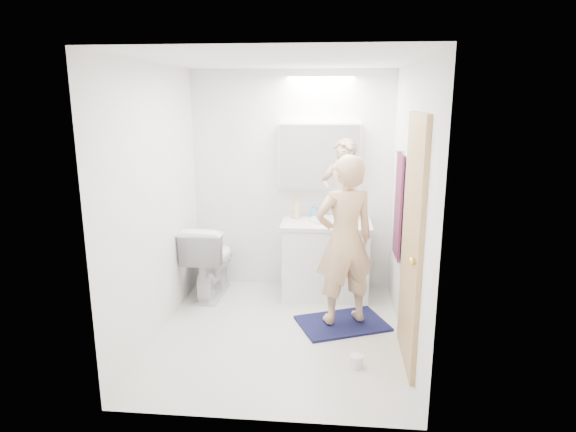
# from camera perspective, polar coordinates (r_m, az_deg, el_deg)

# --- Properties ---
(floor) EXTENTS (2.50, 2.50, 0.00)m
(floor) POSITION_cam_1_polar(r_m,az_deg,el_deg) (4.64, -0.93, -13.44)
(floor) COLOR silver
(floor) RESTS_ON ground
(ceiling) EXTENTS (2.50, 2.50, 0.00)m
(ceiling) POSITION_cam_1_polar(r_m,az_deg,el_deg) (4.14, -1.06, 17.64)
(ceiling) COLOR white
(ceiling) RESTS_ON floor
(wall_back) EXTENTS (2.50, 0.00, 2.50)m
(wall_back) POSITION_cam_1_polar(r_m,az_deg,el_deg) (5.45, 0.47, 4.01)
(wall_back) COLOR white
(wall_back) RESTS_ON floor
(wall_front) EXTENTS (2.50, 0.00, 2.50)m
(wall_front) POSITION_cam_1_polar(r_m,az_deg,el_deg) (3.03, -3.62, -3.88)
(wall_front) COLOR white
(wall_front) RESTS_ON floor
(wall_left) EXTENTS (0.00, 2.50, 2.50)m
(wall_left) POSITION_cam_1_polar(r_m,az_deg,el_deg) (4.48, -15.11, 1.44)
(wall_left) COLOR white
(wall_left) RESTS_ON floor
(wall_right) EXTENTS (0.00, 2.50, 2.50)m
(wall_right) POSITION_cam_1_polar(r_m,az_deg,el_deg) (4.25, 13.91, 0.86)
(wall_right) COLOR white
(wall_right) RESTS_ON floor
(vanity_cabinet) EXTENTS (0.90, 0.55, 0.78)m
(vanity_cabinet) POSITION_cam_1_polar(r_m,az_deg,el_deg) (5.35, 4.39, -5.16)
(vanity_cabinet) COLOR white
(vanity_cabinet) RESTS_ON floor
(countertop) EXTENTS (0.95, 0.58, 0.04)m
(countertop) POSITION_cam_1_polar(r_m,az_deg,el_deg) (5.23, 4.48, -0.91)
(countertop) COLOR silver
(countertop) RESTS_ON vanity_cabinet
(sink_basin) EXTENTS (0.36, 0.36, 0.03)m
(sink_basin) POSITION_cam_1_polar(r_m,az_deg,el_deg) (5.26, 4.49, -0.46)
(sink_basin) COLOR silver
(sink_basin) RESTS_ON countertop
(faucet) EXTENTS (0.02, 0.02, 0.16)m
(faucet) POSITION_cam_1_polar(r_m,az_deg,el_deg) (5.42, 4.54, 0.70)
(faucet) COLOR silver
(faucet) RESTS_ON countertop
(medicine_cabinet) EXTENTS (0.88, 0.14, 0.70)m
(medicine_cabinet) POSITION_cam_1_polar(r_m,az_deg,el_deg) (5.32, 3.65, 7.01)
(medicine_cabinet) COLOR white
(medicine_cabinet) RESTS_ON wall_back
(mirror_panel) EXTENTS (0.84, 0.01, 0.66)m
(mirror_panel) POSITION_cam_1_polar(r_m,az_deg,el_deg) (5.24, 3.62, 6.91)
(mirror_panel) COLOR silver
(mirror_panel) RESTS_ON medicine_cabinet
(toilet) EXTENTS (0.49, 0.81, 0.80)m
(toilet) POSITION_cam_1_polar(r_m,az_deg,el_deg) (5.40, -9.02, -4.98)
(toilet) COLOR white
(toilet) RESTS_ON floor
(bath_rug) EXTENTS (0.95, 0.82, 0.02)m
(bath_rug) POSITION_cam_1_polar(r_m,az_deg,el_deg) (4.82, 6.30, -12.25)
(bath_rug) COLOR #13153B
(bath_rug) RESTS_ON floor
(person) EXTENTS (0.68, 0.57, 1.58)m
(person) POSITION_cam_1_polar(r_m,az_deg,el_deg) (4.53, 6.57, -2.82)
(person) COLOR tan
(person) RESTS_ON bath_rug
(door) EXTENTS (0.04, 0.80, 2.00)m
(door) POSITION_cam_1_polar(r_m,az_deg,el_deg) (3.96, 14.18, -3.07)
(door) COLOR tan
(door) RESTS_ON wall_right
(door_knob) EXTENTS (0.06, 0.06, 0.06)m
(door_knob) POSITION_cam_1_polar(r_m,az_deg,el_deg) (3.69, 14.20, -5.14)
(door_knob) COLOR gold
(door_knob) RESTS_ON door
(towel) EXTENTS (0.02, 0.42, 1.00)m
(towel) POSITION_cam_1_polar(r_m,az_deg,el_deg) (4.80, 12.66, 1.15)
(towel) COLOR #131F3C
(towel) RESTS_ON wall_right
(towel_hook) EXTENTS (0.07, 0.02, 0.02)m
(towel_hook) POSITION_cam_1_polar(r_m,az_deg,el_deg) (4.72, 12.83, 7.33)
(towel_hook) COLOR silver
(towel_hook) RESTS_ON wall_right
(soap_bottle_a) EXTENTS (0.08, 0.09, 0.21)m
(soap_bottle_a) POSITION_cam_1_polar(r_m,az_deg,el_deg) (5.37, 1.00, 0.85)
(soap_bottle_a) COLOR #D2C188
(soap_bottle_a) RESTS_ON countertop
(soap_bottle_b) EXTENTS (0.10, 0.10, 0.16)m
(soap_bottle_b) POSITION_cam_1_polar(r_m,az_deg,el_deg) (5.39, 3.07, 0.65)
(soap_bottle_b) COLOR #5E9BCB
(soap_bottle_b) RESTS_ON countertop
(toothbrush_cup) EXTENTS (0.14, 0.14, 0.10)m
(toothbrush_cup) POSITION_cam_1_polar(r_m,az_deg,el_deg) (5.37, 6.37, 0.20)
(toothbrush_cup) COLOR #384BA9
(toothbrush_cup) RESTS_ON countertop
(toilet_paper_roll) EXTENTS (0.11, 0.11, 0.10)m
(toilet_paper_roll) POSITION_cam_1_polar(r_m,az_deg,el_deg) (4.14, 7.90, -16.31)
(toilet_paper_roll) COLOR white
(toilet_paper_roll) RESTS_ON floor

